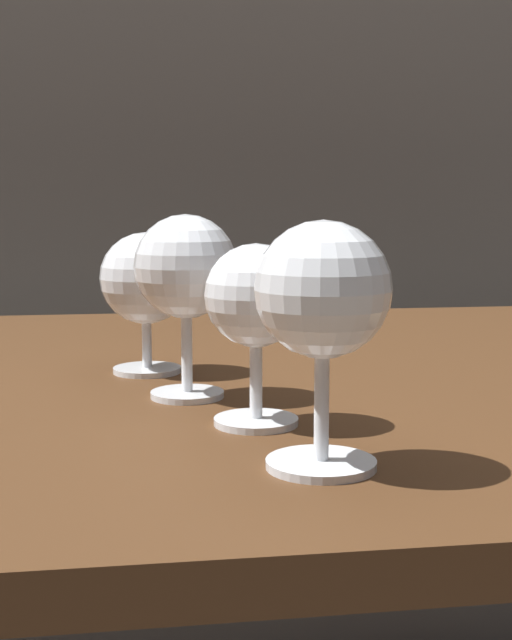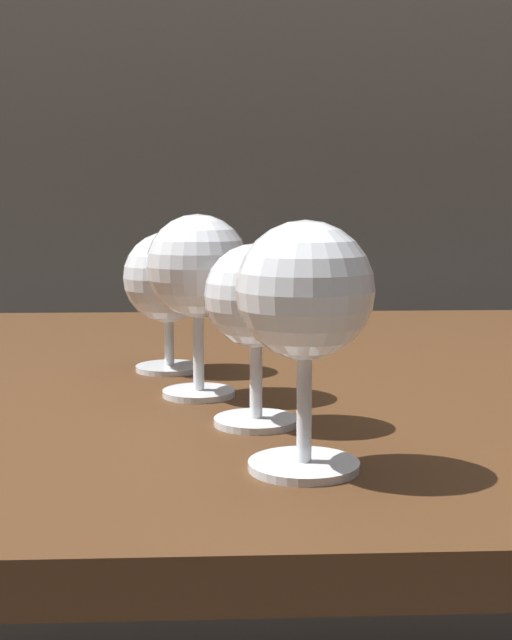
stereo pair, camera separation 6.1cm
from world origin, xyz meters
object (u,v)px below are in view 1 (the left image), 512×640
object	(u,v)px
wine_glass_cabernet	(186,272)
wine_glass_merlot	(146,281)
wine_glass_white	(256,301)
wine_glass_rose	(323,295)

from	to	relation	value
wine_glass_cabernet	wine_glass_merlot	size ratio (longest dim) A/B	1.14
wine_glass_white	wine_glass_cabernet	bearing A→B (deg)	114.07
wine_glass_white	wine_glass_merlot	size ratio (longest dim) A/B	0.99
wine_glass_rose	wine_glass_cabernet	distance (m)	0.21
wine_glass_white	wine_glass_cabernet	size ratio (longest dim) A/B	0.87
wine_glass_white	wine_glass_merlot	world-z (taller)	same
wine_glass_rose	wine_glass_merlot	bearing A→B (deg)	106.81
wine_glass_rose	wine_glass_white	distance (m)	0.11
wine_glass_rose	wine_glass_cabernet	bearing A→B (deg)	108.08
wine_glass_white	wine_glass_cabernet	distance (m)	0.10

